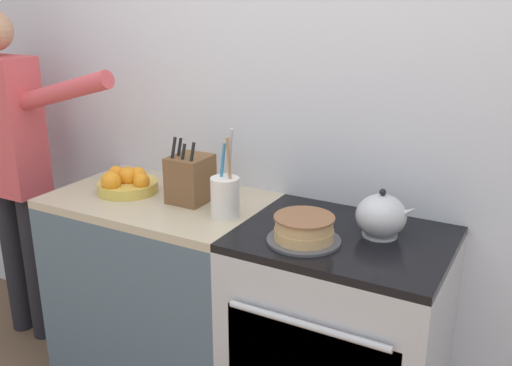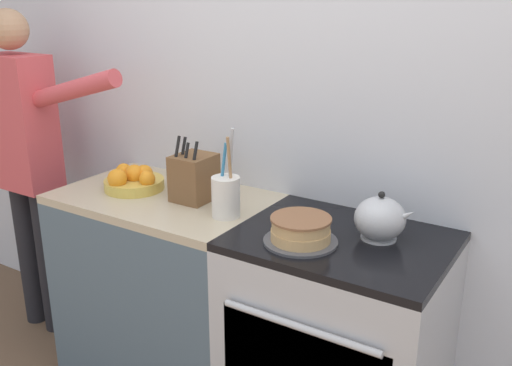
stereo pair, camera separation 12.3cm
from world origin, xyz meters
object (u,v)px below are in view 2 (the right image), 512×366
(utensil_crock, at_px, (226,195))
(layer_cake, at_px, (301,231))
(knife_block, at_px, (194,177))
(person_baker, at_px, (25,148))
(fruit_bowl, at_px, (133,180))
(tea_kettle, at_px, (380,219))
(stove_range, at_px, (336,349))

(utensil_crock, bearing_deg, layer_cake, -10.10)
(layer_cake, xyz_separation_m, knife_block, (-0.58, 0.15, 0.05))
(layer_cake, height_order, person_baker, person_baker)
(knife_block, height_order, person_baker, person_baker)
(layer_cake, relative_size, person_baker, 0.15)
(fruit_bowl, distance_m, person_baker, 0.73)
(utensil_crock, bearing_deg, fruit_bowl, 175.46)
(fruit_bowl, bearing_deg, tea_kettle, 3.73)
(layer_cake, bearing_deg, fruit_bowl, 173.19)
(utensil_crock, relative_size, person_baker, 0.21)
(layer_cake, distance_m, utensil_crock, 0.37)
(knife_block, xyz_separation_m, fruit_bowl, (-0.30, -0.04, -0.06))
(utensil_crock, bearing_deg, person_baker, 178.24)
(stove_range, xyz_separation_m, tea_kettle, (0.11, 0.06, 0.53))
(knife_block, bearing_deg, layer_cake, -14.29)
(stove_range, bearing_deg, utensil_crock, -173.82)
(knife_block, height_order, utensil_crock, utensil_crock)
(stove_range, relative_size, knife_block, 3.36)
(tea_kettle, xyz_separation_m, person_baker, (-1.83, -0.07, 0.01))
(tea_kettle, distance_m, knife_block, 0.80)
(fruit_bowl, bearing_deg, person_baker, -179.75)
(stove_range, distance_m, knife_block, 0.88)
(tea_kettle, relative_size, knife_block, 0.79)
(fruit_bowl, relative_size, person_baker, 0.16)
(stove_range, relative_size, utensil_crock, 2.63)
(stove_range, xyz_separation_m, layer_cake, (-0.10, -0.11, 0.50))
(layer_cake, bearing_deg, utensil_crock, 169.90)
(stove_range, relative_size, person_baker, 0.55)
(knife_block, relative_size, utensil_crock, 0.78)
(stove_range, relative_size, layer_cake, 3.57)
(fruit_bowl, bearing_deg, layer_cake, -6.81)
(knife_block, bearing_deg, tea_kettle, 2.16)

